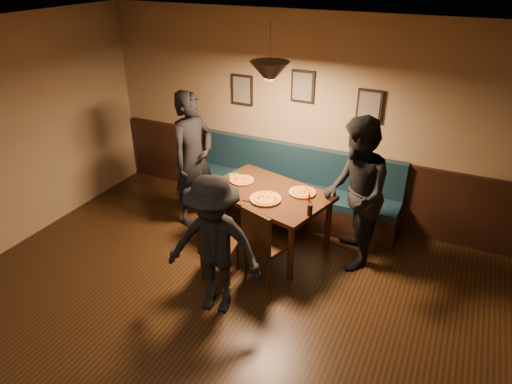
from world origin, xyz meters
TOP-DOWN VIEW (x-y plane):
  - floor at (0.00, 0.00)m, footprint 7.00×7.00m
  - ceiling at (0.00, 0.00)m, footprint 7.00×7.00m
  - wall_back at (0.00, 3.50)m, footprint 6.00×0.00m
  - wainscot at (0.00, 3.47)m, footprint 5.88×0.06m
  - booth_bench at (0.00, 3.20)m, footprint 3.00×0.60m
  - picture_left at (-0.90, 3.47)m, footprint 0.32×0.04m
  - picture_center at (0.00, 3.47)m, footprint 0.32×0.04m
  - picture_right at (0.90, 3.47)m, footprint 0.32×0.04m
  - pendant_lamp at (-0.00, 2.38)m, footprint 0.44×0.44m
  - dining_table at (-0.00, 2.38)m, footprint 1.67×1.30m
  - chair_near_left at (-0.25, 1.57)m, footprint 0.43×0.43m
  - chair_near_right at (0.27, 1.77)m, footprint 0.54×0.54m
  - diner_left at (-1.19, 2.55)m, footprint 0.60×0.77m
  - diner_right at (1.04, 2.51)m, footprint 0.97×1.09m
  - diner_front at (-0.02, 1.07)m, footprint 1.08×0.72m
  - pizza_a at (-0.42, 2.50)m, footprint 0.35×0.35m
  - pizza_b at (0.06, 2.16)m, footprint 0.43×0.43m
  - pizza_c at (0.40, 2.51)m, footprint 0.36×0.36m
  - soda_glass at (0.65, 2.06)m, footprint 0.06×0.06m
  - tabasco_bottle at (0.54, 2.35)m, footprint 0.03×0.03m
  - napkin_a at (-0.60, 2.60)m, footprint 0.19×0.19m
  - napkin_b at (-0.52, 2.14)m, footprint 0.17×0.17m
  - cutlery_set at (-0.03, 2.04)m, footprint 0.21×0.04m

SIDE VIEW (x-z plane):
  - floor at x=0.00m, z-range 0.00..0.00m
  - dining_table at x=0.00m, z-range 0.00..0.79m
  - chair_near_left at x=-0.25m, z-range 0.00..0.86m
  - chair_near_right at x=0.27m, z-range 0.00..0.96m
  - wainscot at x=0.00m, z-range 0.00..1.00m
  - booth_bench at x=0.00m, z-range 0.00..1.00m
  - diner_front at x=-0.02m, z-range 0.00..1.56m
  - cutlery_set at x=-0.03m, z-range 0.79..0.80m
  - napkin_a at x=-0.60m, z-range 0.79..0.80m
  - napkin_b at x=-0.52m, z-range 0.79..0.80m
  - pizza_a at x=-0.42m, z-range 0.79..0.83m
  - pizza_c at x=0.40m, z-range 0.79..0.83m
  - pizza_b at x=0.06m, z-range 0.79..0.83m
  - tabasco_bottle at x=0.54m, z-range 0.79..0.91m
  - soda_glass at x=0.65m, z-range 0.79..0.93m
  - diner_right at x=1.04m, z-range 0.00..1.85m
  - diner_left at x=-1.19m, z-range 0.00..1.88m
  - wall_back at x=0.00m, z-range -1.60..4.40m
  - picture_left at x=-0.90m, z-range 1.49..1.91m
  - picture_right at x=0.90m, z-range 1.49..1.91m
  - picture_center at x=0.00m, z-range 1.64..2.06m
  - pendant_lamp at x=0.00m, z-range 2.12..2.38m
  - ceiling at x=0.00m, z-range 2.80..2.80m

